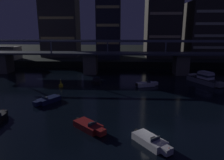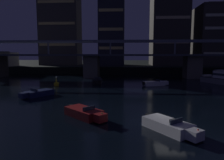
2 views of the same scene
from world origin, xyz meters
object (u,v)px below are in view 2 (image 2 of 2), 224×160
at_px(speedboat_mid_right, 85,113).
at_px(channel_buoy, 56,83).
at_px(tower_west_low, 60,14).
at_px(tower_east_tall, 216,36).
at_px(tower_central, 169,9).
at_px(tower_west_tall, 112,22).
at_px(speedboat_near_right, 170,126).
at_px(speedboat_mid_left, 155,83).
at_px(river_bridge, 141,61).
at_px(speedboat_mid_center, 38,93).
at_px(speedboat_near_center, 98,81).
at_px(cabin_cruiser_near_left, 222,79).

xyz_separation_m(speedboat_mid_right, channel_buoy, (-9.29, 19.37, 0.06)).
bearing_deg(tower_west_low, tower_east_tall, 1.32).
xyz_separation_m(tower_central, speedboat_mid_right, (-18.59, -56.77, -21.20)).
relative_size(tower_west_tall, tower_east_tall, 1.42).
distance_m(tower_west_tall, speedboat_near_right, 59.41).
bearing_deg(channel_buoy, speedboat_mid_left, 5.24).
relative_size(speedboat_near_right, channel_buoy, 2.66).
height_order(river_bridge, speedboat_mid_left, river_bridge).
xyz_separation_m(speedboat_mid_center, channel_buoy, (-0.63, 9.87, 0.06)).
bearing_deg(speedboat_near_right, speedboat_near_center, 108.82).
distance_m(speedboat_near_right, channel_buoy, 27.91).
bearing_deg(speedboat_mid_center, tower_east_tall, 47.55).
height_order(tower_west_tall, speedboat_mid_center, tower_west_tall).
distance_m(river_bridge, tower_west_tall, 24.37).
height_order(cabin_cruiser_near_left, speedboat_mid_center, cabin_cruiser_near_left).
bearing_deg(river_bridge, speedboat_mid_right, -102.62).
height_order(tower_west_low, tower_east_tall, tower_west_low).
bearing_deg(speedboat_near_right, speedboat_mid_left, 84.76).
bearing_deg(tower_central, speedboat_near_right, -100.76).
bearing_deg(speedboat_near_center, speedboat_mid_left, -14.04).
bearing_deg(river_bridge, speedboat_mid_center, -123.33).
relative_size(cabin_cruiser_near_left, speedboat_near_center, 1.75).
relative_size(river_bridge, channel_buoy, 46.68).
bearing_deg(speedboat_mid_left, speedboat_near_center, 165.96).
bearing_deg(speedboat_mid_right, speedboat_near_right, -23.70).
distance_m(speedboat_mid_left, speedboat_mid_center, 21.47).
height_order(tower_west_low, speedboat_mid_left, tower_west_low).
bearing_deg(speedboat_near_center, cabin_cruiser_near_left, 0.79).
distance_m(river_bridge, tower_central, 30.41).
bearing_deg(speedboat_mid_right, river_bridge, 77.38).
bearing_deg(river_bridge, speedboat_near_right, -90.76).
distance_m(cabin_cruiser_near_left, channel_buoy, 32.83).
relative_size(tower_west_low, speedboat_near_right, 7.71).
bearing_deg(speedboat_near_center, speedboat_mid_right, -85.12).
bearing_deg(channel_buoy, speedboat_mid_right, -64.38).
relative_size(tower_west_tall, speedboat_near_right, 6.27).
xyz_separation_m(river_bridge, speedboat_mid_center, (-16.35, -24.86, -3.76)).
relative_size(cabin_cruiser_near_left, speedboat_mid_left, 1.78).
height_order(tower_east_tall, cabin_cruiser_near_left, tower_east_tall).
distance_m(speedboat_near_right, speedboat_mid_center, 20.28).
xyz_separation_m(tower_west_tall, speedboat_near_right, (8.09, -56.56, -16.31)).
bearing_deg(river_bridge, tower_west_tall, 114.29).
bearing_deg(tower_central, channel_buoy, -126.69).
relative_size(speedboat_near_right, speedboat_mid_right, 1.04).
bearing_deg(speedboat_mid_right, speedboat_mid_center, 132.33).
distance_m(tower_east_tall, channel_buoy, 59.70).
bearing_deg(cabin_cruiser_near_left, tower_central, 98.02).
relative_size(tower_west_tall, speedboat_mid_right, 6.51).
distance_m(speedboat_near_center, speedboat_mid_right, 24.04).
distance_m(speedboat_mid_center, speedboat_mid_right, 12.85).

